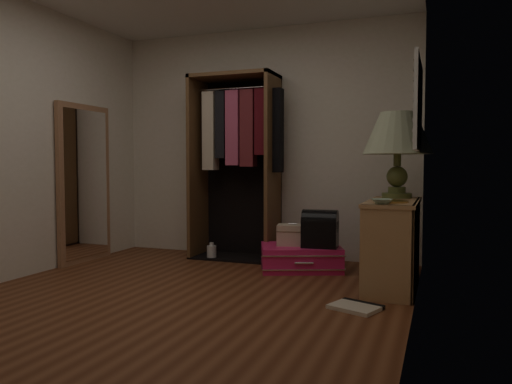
# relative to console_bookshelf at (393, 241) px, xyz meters

# --- Properties ---
(ground) EXTENTS (4.00, 4.00, 0.00)m
(ground) POSITION_rel_console_bookshelf_xyz_m (-1.54, -1.04, -0.39)
(ground) COLOR brown
(ground) RESTS_ON ground
(room_walls) EXTENTS (3.52, 4.02, 2.60)m
(room_walls) POSITION_rel_console_bookshelf_xyz_m (-1.46, -1.00, 1.11)
(room_walls) COLOR silver
(room_walls) RESTS_ON ground
(console_bookshelf) EXTENTS (0.42, 1.12, 0.75)m
(console_bookshelf) POSITION_rel_console_bookshelf_xyz_m (0.00, 0.00, 0.00)
(console_bookshelf) COLOR #AD7F53
(console_bookshelf) RESTS_ON ground
(open_wardrobe) EXTENTS (1.04, 0.50, 2.05)m
(open_wardrobe) POSITION_rel_console_bookshelf_xyz_m (-1.75, 0.73, 0.85)
(open_wardrobe) COLOR brown
(open_wardrobe) RESTS_ON ground
(floor_mirror) EXTENTS (0.06, 0.80, 1.70)m
(floor_mirror) POSITION_rel_console_bookshelf_xyz_m (-3.24, -0.04, 0.46)
(floor_mirror) COLOR #9F6E4D
(floor_mirror) RESTS_ON ground
(pink_suitcase) EXTENTS (0.96, 0.83, 0.25)m
(pink_suitcase) POSITION_rel_console_bookshelf_xyz_m (-0.92, 0.36, -0.27)
(pink_suitcase) COLOR #E51B65
(pink_suitcase) RESTS_ON ground
(train_case) EXTENTS (0.34, 0.27, 0.22)m
(train_case) POSITION_rel_console_bookshelf_xyz_m (-1.01, 0.35, -0.04)
(train_case) COLOR #C3AF95
(train_case) RESTS_ON pink_suitcase
(black_bag) EXTENTS (0.36, 0.24, 0.37)m
(black_bag) POSITION_rel_console_bookshelf_xyz_m (-0.72, 0.32, 0.05)
(black_bag) COLOR black
(black_bag) RESTS_ON pink_suitcase
(table_lamp) EXTENTS (0.79, 0.79, 0.78)m
(table_lamp) POSITION_rel_console_bookshelf_xyz_m (0.00, 0.30, 0.93)
(table_lamp) COLOR #4A5629
(table_lamp) RESTS_ON console_bookshelf
(brass_tray) EXTENTS (0.36, 0.36, 0.02)m
(brass_tray) POSITION_rel_console_bookshelf_xyz_m (0.00, -0.28, 0.37)
(brass_tray) COLOR #B28844
(brass_tray) RESTS_ON console_bookshelf
(ceramic_bowl) EXTENTS (0.20, 0.20, 0.04)m
(ceramic_bowl) POSITION_rel_console_bookshelf_xyz_m (-0.05, -0.47, 0.38)
(ceramic_bowl) COLOR #A1C2A7
(ceramic_bowl) RESTS_ON console_bookshelf
(white_jug) EXTENTS (0.11, 0.11, 0.19)m
(white_jug) POSITION_rel_console_bookshelf_xyz_m (-2.01, 0.56, -0.31)
(white_jug) COLOR silver
(white_jug) RESTS_ON ground
(floor_book) EXTENTS (0.41, 0.37, 0.03)m
(floor_book) POSITION_rel_console_bookshelf_xyz_m (-0.18, -0.81, -0.38)
(floor_book) COLOR beige
(floor_book) RESTS_ON ground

